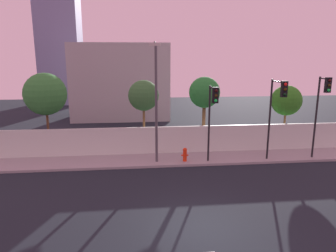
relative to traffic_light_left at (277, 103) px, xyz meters
The scene contains 14 objects.
ground_plane 9.76m from the traffic_light_left, 131.41° to the right, with size 80.00×80.00×0.00m, color black.
sidewalk 7.17m from the traffic_light_left, 166.10° to the left, with size 36.00×2.40×0.15m, color #989898.
perimeter_wall 7.11m from the traffic_light_left, 155.07° to the left, with size 36.00×0.18×1.80m, color silver.
traffic_light_left is the anchor object (origin of this frame).
traffic_light_center 3.82m from the traffic_light_left, behind, with size 0.35×1.33×4.68m.
traffic_light_right 3.07m from the traffic_light_left, ahead, with size 0.35×1.08×5.17m.
street_lamp_curbside 7.11m from the traffic_light_left, behind, with size 0.62×1.93×7.12m.
fire_hydrant 6.25m from the traffic_light_left, behind, with size 0.44×0.26×0.86m.
roadside_tree_leftmost 14.64m from the traffic_light_left, 165.05° to the left, with size 2.78×2.78×5.50m.
roadside_tree_midleft 8.58m from the traffic_light_left, 153.88° to the left, with size 2.09×2.09×4.98m.
roadside_tree_midright 5.15m from the traffic_light_left, 132.73° to the left, with size 2.15×2.15×5.17m.
roadside_tree_rightmost 4.55m from the traffic_light_left, 56.38° to the left, with size 2.16×2.16×4.53m.
low_building_distant 19.40m from the traffic_light_left, 120.24° to the left, with size 10.09×6.00×7.88m, color #A5A5A5.
tower_on_skyline 35.23m from the traffic_light_left, 122.87° to the left, with size 5.50×5.00×24.23m, color slate.
Camera 1 is at (-2.30, -10.38, 6.45)m, focal length 32.90 mm.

